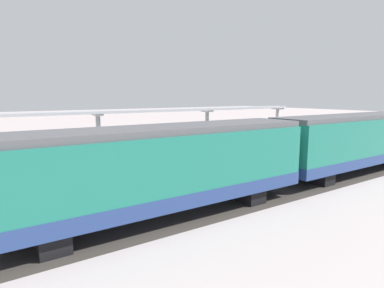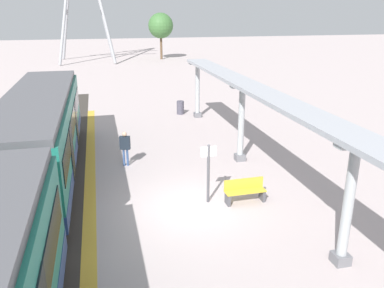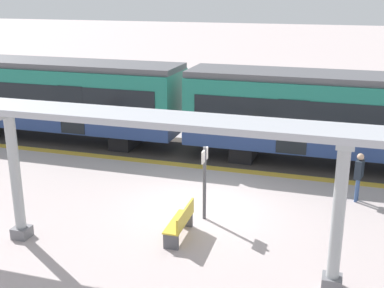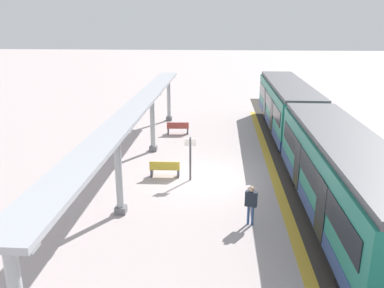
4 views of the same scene
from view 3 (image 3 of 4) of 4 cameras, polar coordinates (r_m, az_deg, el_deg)
name	(u,v)px [view 3 (image 3 of 4)]	position (r m, az deg, el deg)	size (l,w,h in m)	color
ground_plane	(204,208)	(15.28, 1.40, -7.39)	(176.00, 176.00, 0.00)	#B4A5A4
tactile_edge_strip	(230,170)	(18.41, 4.38, -2.99)	(0.44, 30.59, 0.01)	gold
trackbed	(240,155)	(20.09, 5.55, -1.26)	(3.20, 42.59, 0.01)	#38332D
train_near_carriage	(45,97)	(23.01, -16.65, 5.20)	(2.65, 12.56, 3.48)	#1D7261
train_far_carriage	(353,119)	(19.23, 18.18, 2.76)	(2.65, 12.56, 3.48)	#1D7261
canopy_pillar_second	(15,175)	(13.64, -19.76, -3.43)	(1.10, 0.44, 3.53)	slate
canopy_pillar_third	(338,215)	(11.09, 16.56, -7.93)	(1.10, 0.44, 3.53)	slate
canopy_beam	(169,120)	(11.09, -2.70, 2.81)	(1.20, 24.54, 0.16)	#A8AAB2
bench_mid_platform	(181,222)	(13.38, -1.27, -9.05)	(1.51, 0.48, 0.86)	gold
platform_info_sign	(205,176)	(14.09, 1.46, -3.72)	(0.56, 0.10, 2.20)	#4C4C51
passenger_waiting_near_edge	(359,172)	(16.23, 18.77, -3.04)	(0.49, 0.31, 1.59)	#365081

